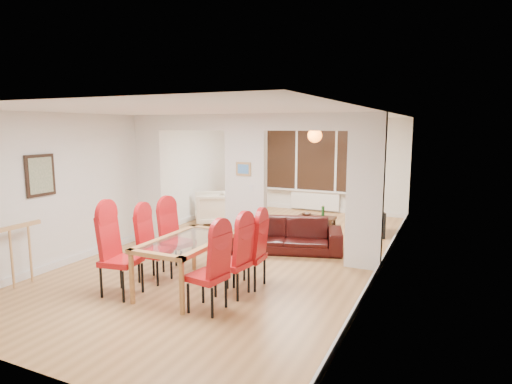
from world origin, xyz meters
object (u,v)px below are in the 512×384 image
Objects in this scene: dining_table at (189,264)px; armchair at (213,208)px; dining_chair_rb at (232,258)px; bottle at (323,211)px; dining_chair_la at (121,255)px; dining_chair_ra at (207,270)px; sofa at (285,235)px; dining_chair_lc at (178,239)px; dining_chair_rc at (249,252)px; person at (246,184)px; dining_chair_lb at (155,247)px; coffee_table at (316,221)px; television at (375,221)px; bowl at (307,214)px.

armchair is at bearing 115.93° from dining_table.
dining_chair_rb reaches higher than bottle.
dining_chair_la is at bearing -20.47° from armchair.
dining_chair_ra reaches higher than sofa.
dining_chair_rb reaches higher than armchair.
dining_chair_lc is 1.02× the size of dining_chair_rc.
dining_chair_rb is 0.60× the size of person.
dining_chair_lc is at bearing -106.84° from bottle.
dining_chair_rc is at bearing -101.53° from sofa.
dining_chair_lb reaches higher than coffee_table.
dining_chair_ra reaches higher than television.
dining_table reaches higher than bowl.
dining_chair_lc is 3.85× the size of bottle.
armchair is 3.06× the size of bottle.
dining_chair_lc is at bearing 8.09° from person.
bottle is at bearing 68.98° from dining_chair_lb.
dining_chair_lc and dining_chair_ra have the same top height.
coffee_table is (-0.16, 5.31, -0.44)m from dining_chair_ra.
television is (1.24, 4.44, -0.26)m from dining_chair_rb.
dining_chair_rb is 3.81× the size of bottle.
dining_chair_lc is at bearing 127.32° from television.
person is at bearing 113.88° from dining_chair_rc.
dining_chair_rb is 4.74m from coffee_table.
person is (-1.47, 4.90, 0.52)m from dining_table.
bottle is at bearing -3.06° from bowl.
dining_chair_lc is 1.42m from dining_chair_rb.
bowl is (-0.42, 0.02, -0.11)m from bottle.
dining_chair_lb is 1.34m from dining_chair_rb.
dining_chair_lb is 3.96m from armchair.
sofa is at bearing 57.54° from dining_chair_la.
dining_chair_la is 1.11× the size of dining_chair_lb.
sofa is (0.57, 2.44, -0.06)m from dining_table.
dining_chair_lc is (0.04, 0.56, 0.01)m from dining_chair_lb.
dining_chair_lb reaches higher than television.
dining_chair_rb is 4.62m from television.
bowl is (-0.35, 2.38, -0.08)m from sofa.
dining_chair_ra is 5.21m from television.
dining_chair_lb is at bearing -105.40° from bottle.
dining_chair_rb is 4.78m from bowl.
sofa is 2.41m from bowl.
bottle is at bearing 84.13° from person.
dining_chair_lb is 0.50× the size of sofa.
dining_chair_la is at bearing -102.56° from coffee_table.
person is (0.40, 1.06, 0.50)m from armchair.
dining_chair_rc is 1.23× the size of armchair.
television is 1.06× the size of coffee_table.
dining_chair_la reaches higher than armchair.
dining_chair_lc reaches higher than television.
dining_table is at bearing 29.73° from dining_chair_la.
dining_chair_rc reaches higher than coffee_table.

